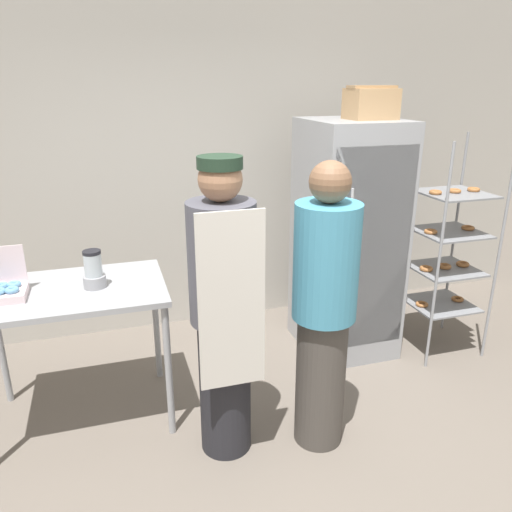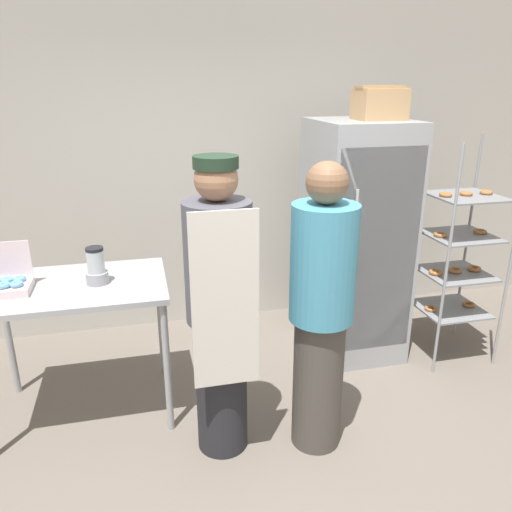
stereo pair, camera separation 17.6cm
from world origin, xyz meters
name	(u,v)px [view 1 (the left image)]	position (x,y,z in m)	size (l,w,h in m)	color
ground_plane	(314,497)	(0.00, 0.00, 0.00)	(14.00, 14.00, 0.00)	#6B6056
back_wall	(212,161)	(0.00, 2.36, 1.46)	(6.40, 0.12, 2.93)	#B7B2A8
refrigerator	(347,240)	(0.89, 1.47, 0.93)	(0.69, 0.78, 1.86)	#9EA0A5
baking_rack	(447,250)	(1.63, 1.21, 0.86)	(0.56, 0.54, 1.74)	#93969B
prep_counter	(73,304)	(-1.18, 1.10, 0.82)	(1.12, 0.75, 0.92)	#9EA0A5
donut_box	(1,290)	(-1.56, 1.07, 0.97)	(0.28, 0.24, 0.28)	silver
blender_pitcher	(94,271)	(-1.03, 1.08, 1.03)	(0.14, 0.14, 0.24)	#99999E
cardboard_storage_box	(371,103)	(0.98, 1.43, 1.97)	(0.34, 0.27, 0.24)	tan
person_baker	(224,309)	(-0.35, 0.54, 0.92)	(0.37, 0.39, 1.77)	#232328
person_customer	(324,309)	(0.21, 0.44, 0.89)	(0.37, 0.37, 1.74)	#47423D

